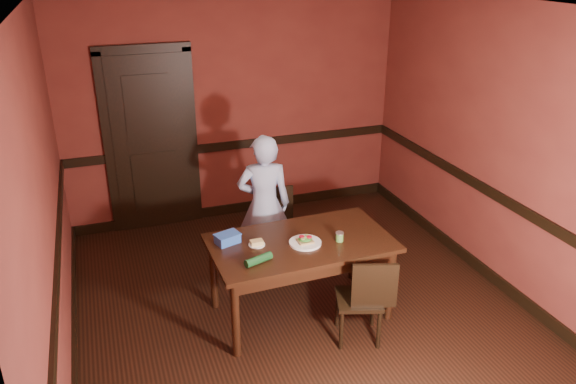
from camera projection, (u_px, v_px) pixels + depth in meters
floor at (301, 309)px, 5.23m from camera, size 4.00×4.50×0.01m
ceiling at (304, 6)px, 4.15m from camera, size 4.00×4.50×0.01m
wall_back at (234, 108)px, 6.63m from camera, size 4.00×0.02×2.70m
wall_front at (465, 336)px, 2.75m from camera, size 4.00×0.02×2.70m
wall_left at (45, 209)px, 4.08m from camera, size 0.02×4.50×2.70m
wall_right at (499, 149)px, 5.30m from camera, size 0.02×4.50×2.70m
dado_back at (236, 145)px, 6.80m from camera, size 4.00×0.03×0.10m
dado_left at (58, 262)px, 4.26m from camera, size 0.03×4.50×0.10m
dado_right at (491, 192)px, 5.48m from camera, size 0.03×4.50×0.10m
baseboard_back at (239, 208)px, 7.14m from camera, size 4.00×0.03×0.12m
baseboard_left at (74, 351)px, 4.60m from camera, size 0.03×4.50×0.12m
baseboard_right at (480, 267)px, 5.81m from camera, size 0.03×4.50×0.12m
door at (151, 139)px, 6.40m from camera, size 1.05×0.07×2.20m
dining_table at (301, 277)px, 5.05m from camera, size 1.61×0.93×0.74m
chair_far at (281, 229)px, 5.86m from camera, size 0.39×0.39×0.80m
chair_near at (359, 297)px, 4.71m from camera, size 0.47×0.47×0.80m
person at (264, 205)px, 5.62m from camera, size 0.60×0.45×1.46m
sandwich_plate at (305, 242)px, 4.84m from camera, size 0.28×0.28×0.07m
sauce_jar at (340, 237)px, 4.88m from camera, size 0.07×0.07×0.08m
cheese_saucer at (257, 243)px, 4.82m from camera, size 0.14×0.14×0.04m
food_tub at (227, 238)px, 4.85m from camera, size 0.24×0.20×0.09m
wrapped_veg at (258, 260)px, 4.54m from camera, size 0.25×0.14×0.07m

